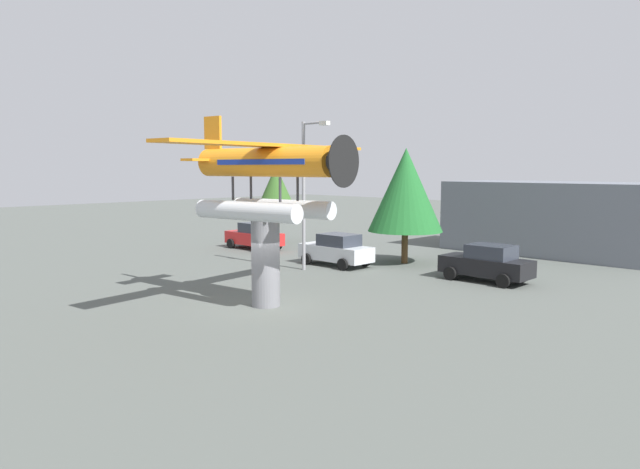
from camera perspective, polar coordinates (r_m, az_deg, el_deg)
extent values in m
plane|color=#515651|center=(22.91, -5.29, -6.93)|extent=(140.00, 140.00, 0.00)
cylinder|color=slate|center=(22.58, -5.33, -2.75)|extent=(1.10, 1.10, 3.38)
cylinder|color=silver|center=(21.62, -7.17, 2.27)|extent=(4.85, 1.30, 0.70)
cylinder|color=#333338|center=(21.13, -3.91, 4.39)|extent=(0.11, 0.11, 0.90)
cylinder|color=#333338|center=(22.78, -8.50, 4.48)|extent=(0.11, 0.11, 0.90)
cylinder|color=silver|center=(23.09, -3.71, 2.57)|extent=(4.85, 1.30, 0.70)
cylinder|color=#333338|center=(21.90, -2.19, 4.47)|extent=(0.11, 0.11, 0.90)
cylinder|color=#333338|center=(23.49, -6.75, 4.56)|extent=(0.11, 0.11, 0.90)
cylinder|color=orange|center=(22.29, -5.43, 7.05)|extent=(6.29, 1.88, 1.10)
cube|color=#193399|center=(22.16, -5.05, 7.06)|extent=(4.45, 1.68, 0.20)
cone|color=#262628|center=(20.24, 1.43, 7.14)|extent=(0.81, 0.96, 0.88)
cylinder|color=black|center=(20.01, 2.37, 7.14)|extent=(0.27, 1.79, 1.80)
cube|color=orange|center=(22.04, -4.68, 8.65)|extent=(2.41, 10.46, 0.12)
cube|color=orange|center=(24.27, -10.36, 7.16)|extent=(1.05, 2.87, 0.10)
cube|color=orange|center=(24.31, -10.42, 9.75)|extent=(0.91, 0.23, 1.30)
cube|color=red|center=(38.79, -6.44, -0.36)|extent=(4.20, 1.70, 0.80)
cube|color=#2D333D|center=(38.52, -6.22, 0.68)|extent=(2.00, 1.56, 0.64)
cylinder|color=black|center=(40.44, -6.66, -0.65)|extent=(0.64, 0.22, 0.64)
cylinder|color=black|center=(39.35, -8.70, -0.88)|extent=(0.64, 0.22, 0.64)
cylinder|color=black|center=(38.40, -4.12, -1.00)|extent=(0.64, 0.22, 0.64)
cylinder|color=black|center=(37.24, -6.19, -1.26)|extent=(0.64, 0.22, 0.64)
cube|color=silver|center=(31.97, 1.53, -1.77)|extent=(4.20, 1.70, 0.80)
cube|color=#2D333D|center=(31.71, 1.86, -0.53)|extent=(2.00, 1.56, 0.64)
cylinder|color=black|center=(33.59, 0.88, -2.06)|extent=(0.64, 0.22, 0.64)
cylinder|color=black|center=(32.32, -1.32, -2.40)|extent=(0.64, 0.22, 0.64)
cylinder|color=black|center=(31.82, 4.41, -2.56)|extent=(0.64, 0.22, 0.64)
cylinder|color=black|center=(30.48, 2.24, -2.94)|extent=(0.64, 0.22, 0.64)
cube|color=black|center=(28.60, 15.86, -2.99)|extent=(4.20, 1.70, 0.80)
cube|color=#2D333D|center=(28.38, 16.35, -1.61)|extent=(2.00, 1.56, 0.64)
cylinder|color=black|center=(30.09, 14.40, -3.26)|extent=(0.64, 0.22, 0.64)
cylinder|color=black|center=(28.56, 12.59, -3.73)|extent=(0.64, 0.22, 0.64)
cylinder|color=black|center=(28.87, 19.05, -3.82)|extent=(0.64, 0.22, 0.64)
cylinder|color=black|center=(27.27, 17.43, -4.35)|extent=(0.64, 0.22, 0.64)
cylinder|color=gray|center=(30.36, -1.60, 3.70)|extent=(0.18, 0.18, 7.67)
cylinder|color=gray|center=(29.84, -0.54, 10.83)|extent=(1.60, 0.12, 0.12)
cube|color=silver|center=(29.35, 0.45, 10.81)|extent=(0.50, 0.28, 0.20)
cube|color=slate|center=(39.50, 21.87, 1.54)|extent=(12.61, 6.27, 4.46)
cylinder|color=brown|center=(42.13, -4.29, 0.87)|extent=(0.36, 0.36, 2.41)
cone|color=#335B23|center=(41.96, -4.32, 4.62)|extent=(2.80, 2.80, 3.11)
cylinder|color=brown|center=(33.08, 8.26, -1.23)|extent=(0.36, 0.36, 1.81)
cone|color=#1E6028|center=(32.81, 8.35, 4.33)|extent=(4.16, 4.16, 4.62)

